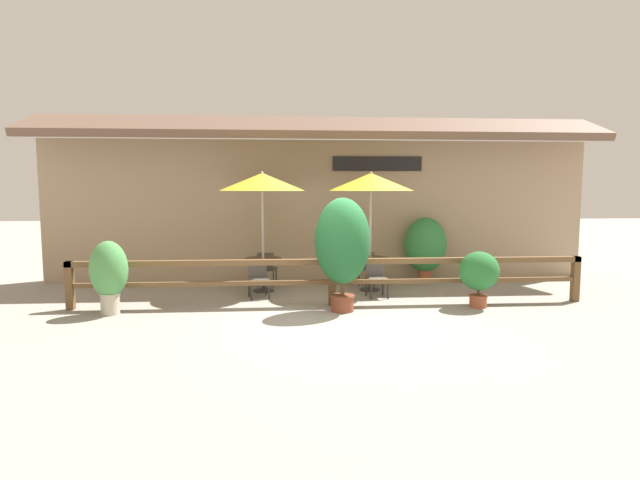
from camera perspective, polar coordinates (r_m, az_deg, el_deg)
ground_plane at (r=9.19m, az=2.02°, el=-8.95°), size 60.00×60.00×0.00m
building_facade at (r=12.98m, az=0.09°, el=5.02°), size 14.28×1.49×4.23m
patio_railing at (r=10.07m, az=1.38°, el=-3.60°), size 10.40×0.14×0.95m
patio_umbrella_near at (r=11.41m, az=-6.62°, el=6.59°), size 1.94×1.94×2.75m
dining_table_near at (r=11.54m, az=-6.51°, el=-2.85°), size 0.87×0.87×0.77m
chair_near_streetside at (r=10.92m, az=-7.07°, el=-4.16°), size 0.49×0.49×0.83m
chair_near_wallside at (r=12.20m, az=-6.12°, el=-3.11°), size 0.48×0.48×0.83m
patio_umbrella_middle at (r=11.50m, az=5.83°, el=6.59°), size 1.94×1.94×2.75m
dining_table_middle at (r=11.63m, az=5.73°, el=-2.77°), size 0.87×0.87×0.77m
chair_middle_streetside at (r=10.97m, az=6.44°, el=-4.11°), size 0.46×0.46×0.83m
chair_middle_wallside at (r=12.34m, az=5.21°, el=-3.00°), size 0.45×0.45×0.83m
potted_plant_small_flowering at (r=10.38m, az=17.71°, el=-3.60°), size 0.79×0.71×1.12m
potted_plant_corner_fern at (r=10.12m, az=-22.98°, el=-3.46°), size 0.69×0.62×1.39m
potted_plant_entrance_palm at (r=9.51m, az=2.59°, el=-0.41°), size 1.06×0.95×2.19m
potted_plant_broad_leaf at (r=12.98m, az=11.95°, el=-0.62°), size 1.07×0.96×1.64m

